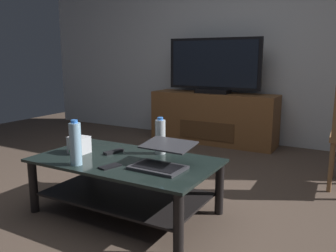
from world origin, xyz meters
TOP-DOWN VIEW (x-y plane):
  - ground_plane at (0.00, 0.00)m, footprint 7.68×7.68m
  - back_wall at (0.00, 2.47)m, footprint 6.40×0.12m
  - coffee_table at (-0.09, -0.07)m, footprint 1.24×0.70m
  - media_cabinet at (-0.35, 2.15)m, footprint 1.58×0.43m
  - television at (-0.35, 2.13)m, footprint 1.18×0.20m
  - laptop at (0.21, -0.09)m, footprint 0.34×0.36m
  - router_box at (-0.48, -0.10)m, footprint 0.14×0.12m
  - water_bottle_near at (0.05, 0.17)m, footprint 0.07×0.07m
  - water_bottle_far at (-0.29, -0.33)m, footprint 0.08×0.08m
  - cell_phone at (-0.07, -0.26)m, footprint 0.10×0.15m
  - tv_remote at (-0.25, 0.01)m, footprint 0.08×0.17m

SIDE VIEW (x-z plane):
  - ground_plane at x=0.00m, z-range 0.00..0.00m
  - coffee_table at x=-0.09m, z-range 0.08..0.47m
  - media_cabinet at x=-0.35m, z-range 0.00..0.63m
  - cell_phone at x=-0.07m, z-range 0.39..0.40m
  - tv_remote at x=-0.25m, z-range 0.39..0.41m
  - laptop at x=0.21m, z-range 0.37..0.52m
  - router_box at x=-0.48m, z-range 0.39..0.51m
  - water_bottle_near at x=0.05m, z-range 0.38..0.65m
  - water_bottle_far at x=-0.29m, z-range 0.38..0.68m
  - television at x=-0.35m, z-range 0.62..1.29m
  - back_wall at x=0.00m, z-range 0.00..2.80m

